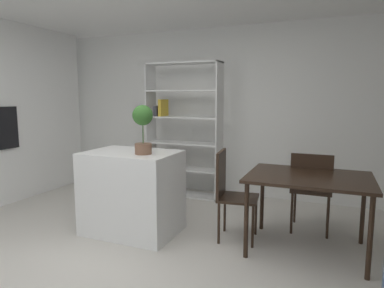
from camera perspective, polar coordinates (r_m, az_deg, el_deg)
ground_plane at (r=3.36m, az=-12.65°, el=-19.07°), size 8.68×8.68×0.00m
back_partition at (r=5.39m, az=3.51°, el=5.44°), size 6.32×0.06×2.57m
kitchen_island at (r=3.89m, az=-10.01°, el=-7.98°), size 1.01×0.71×0.92m
potted_plant_on_island at (r=3.58m, az=-8.28°, el=3.30°), size 0.21×0.21×0.52m
open_bookshelf at (r=5.19m, az=-1.89°, el=2.21°), size 1.16×0.32×2.03m
dining_table at (r=3.50m, az=19.07°, el=-6.24°), size 1.16×0.88×0.76m
dining_chair_island_side at (r=3.65m, az=6.30°, el=-7.34°), size 0.45×0.45×0.95m
dining_chair_far at (r=3.98m, az=19.44°, el=-6.50°), size 0.44×0.43×0.91m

